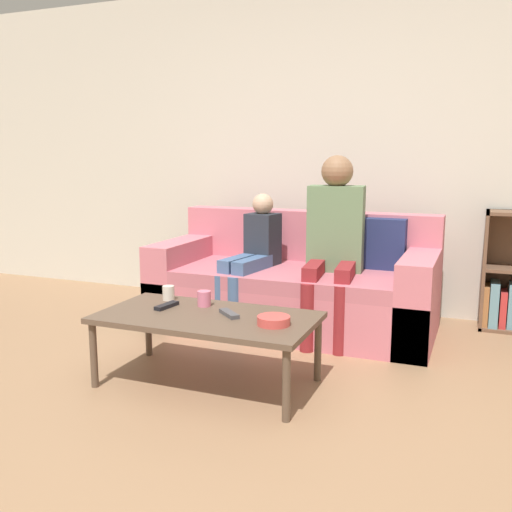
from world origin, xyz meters
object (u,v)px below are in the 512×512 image
Objects in this scene: cup_near at (204,299)px; snack_bowl at (274,320)px; tv_remote_0 at (229,314)px; person_adult at (334,233)px; cup_far at (169,293)px; couch at (295,289)px; person_child at (252,254)px; coffee_table at (207,321)px; tv_remote_1 at (167,306)px.

snack_bowl is (0.50, -0.20, -0.02)m from cup_near.
person_adult is at bearing 26.50° from tv_remote_0.
couch is at bearing 64.22° from cup_far.
person_child is at bearing 94.45° from cup_near.
person_adult is 1.23m from cup_far.
cup_near is 0.55× the size of tv_remote_0.
cup_far is 0.80m from snack_bowl.
couch reaches higher than tv_remote_0.
couch is at bearing 41.73° from tv_remote_0.
tv_remote_0 reaches higher than coffee_table.
coffee_table is 13.40× the size of cup_near.
snack_bowl is at bearing -21.49° from cup_near.
coffee_table is 0.20m from cup_near.
couch reaches higher than snack_bowl.
person_adult is 7.12× the size of tv_remote_1.
cup_near is (-0.51, -0.96, -0.29)m from person_adult.
person_adult is 7.33× the size of snack_bowl.
snack_bowl is at bearing -77.13° from couch.
tv_remote_1 is at bearing -63.17° from cup_far.
tv_remote_0 is 0.40m from tv_remote_1.
coffee_table is 7.44× the size of tv_remote_0.
cup_near is 1.03× the size of cup_far.
coffee_table is 0.42m from cup_far.
person_child reaches higher than cup_far.
tv_remote_0 is 0.29m from snack_bowl.
cup_near reaches higher than tv_remote_0.
cup_near is 0.27m from cup_far.
person_adult is 14.53× the size of cup_far.
person_child is (-0.29, -0.14, 0.26)m from couch.
cup_near is (-0.10, 0.16, 0.08)m from coffee_table.
couch is 1.60× the size of person_adult.
cup_far is at bearing -93.57° from person_child.
tv_remote_0 is at bearing 166.54° from snack_bowl.
cup_far is at bearing -136.31° from person_adult.
person_adult is at bearing -13.52° from couch.
cup_near is at bearing 39.25° from tv_remote_1.
tv_remote_1 is at bearing -87.26° from person_child.
person_adult reaches higher than tv_remote_1.
couch is 1.11m from cup_far.
couch is at bearing 102.87° from snack_bowl.
cup_far reaches higher than snack_bowl.
tv_remote_1 is (-0.40, 0.02, 0.00)m from tv_remote_0.
person_child is at bearing 57.28° from tv_remote_0.
person_child reaches higher than couch.
cup_far is at bearing -115.78° from couch.
couch reaches higher than coffee_table.
cup_far is at bearing 170.01° from cup_near.
coffee_table is (-0.12, -1.20, 0.07)m from couch.
coffee_table is at bearing -58.74° from cup_near.
person_adult reaches higher than tv_remote_0.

